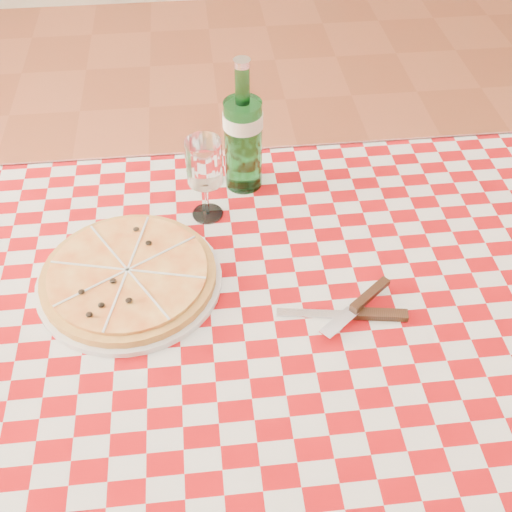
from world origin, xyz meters
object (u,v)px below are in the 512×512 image
Objects in this scene: dining_table at (271,340)px; pizza_plate at (129,275)px; water_bottle at (243,126)px; wine_glass at (205,180)px.

pizza_plate is (-0.24, 0.08, 0.12)m from dining_table.
water_bottle is (0.22, 0.26, 0.12)m from pizza_plate.
pizza_plate is 0.23m from wine_glass.
wine_glass is (-0.09, 0.24, 0.18)m from dining_table.
wine_glass is at bearing 48.98° from pizza_plate.
wine_glass reaches higher than pizza_plate.
wine_glass is at bearing 111.25° from dining_table.
water_bottle reaches higher than pizza_plate.
dining_table is at bearing -17.68° from pizza_plate.
pizza_plate reaches higher than dining_table.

